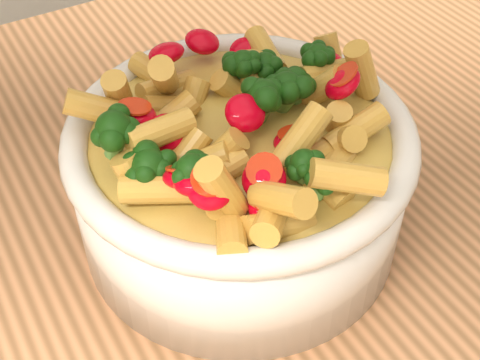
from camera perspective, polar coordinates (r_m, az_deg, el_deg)
table at (r=0.60m, az=-6.95°, el=-13.07°), size 1.20×0.80×0.90m
serving_bowl at (r=0.50m, az=-0.00°, el=0.11°), size 0.25×0.25×0.11m
pasta_salad at (r=0.45m, az=-0.00°, el=6.24°), size 0.20×0.20×0.04m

